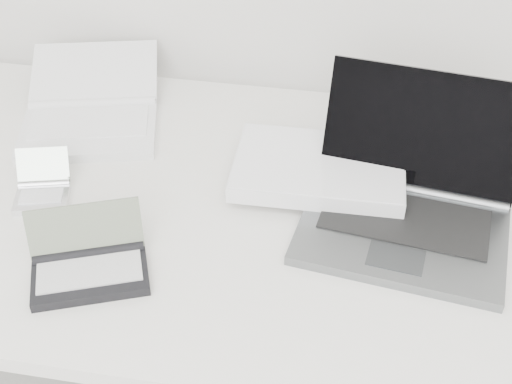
% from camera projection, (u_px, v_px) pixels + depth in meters
% --- Properties ---
extents(desk, '(1.60, 0.80, 0.73)m').
position_uv_depth(desk, '(276.00, 225.00, 1.30)').
color(desk, white).
rests_on(desk, ground).
extents(laptop_large, '(0.51, 0.37, 0.23)m').
position_uv_depth(laptop_large, '(364.00, 187.00, 1.25)').
color(laptop_large, slate).
rests_on(laptop_large, desk).
extents(netbook_open_white, '(0.34, 0.40, 0.08)m').
position_uv_depth(netbook_open_white, '(90.00, 114.00, 1.47)').
color(netbook_open_white, white).
rests_on(netbook_open_white, desk).
extents(pda_silver, '(0.12, 0.13, 0.07)m').
position_uv_depth(pda_silver, '(42.00, 189.00, 1.28)').
color(pda_silver, silver).
rests_on(pda_silver, desk).
extents(palmtop_charcoal, '(0.22, 0.19, 0.10)m').
position_uv_depth(palmtop_charcoal, '(89.00, 265.00, 1.13)').
color(palmtop_charcoal, black).
rests_on(palmtop_charcoal, desk).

